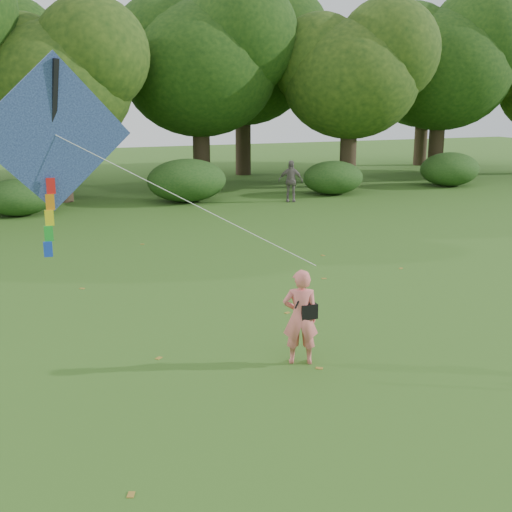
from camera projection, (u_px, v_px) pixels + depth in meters
name	position (u px, v px, depth m)	size (l,w,h in m)	color
ground	(315.00, 365.00, 11.04)	(100.00, 100.00, 0.00)	#265114
man_kite_flyer	(300.00, 317.00, 10.94)	(0.61, 0.40, 1.67)	#ED726F
bystander_right	(291.00, 181.00, 28.03)	(1.06, 0.44, 1.81)	slate
crossbody_bag	(308.00, 310.00, 10.93)	(0.43, 0.20, 0.69)	black
flying_kite	(54.00, 137.00, 10.16)	(5.21, 1.86, 3.46)	#2964B5
tree_line	(128.00, 73.00, 30.84)	(54.70, 15.30, 9.48)	#3A2D1E
shrub_band	(102.00, 188.00, 26.36)	(39.15, 3.22, 1.88)	#264919
fallen_leaves	(229.00, 309.00, 13.93)	(11.11, 12.97, 0.01)	olive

